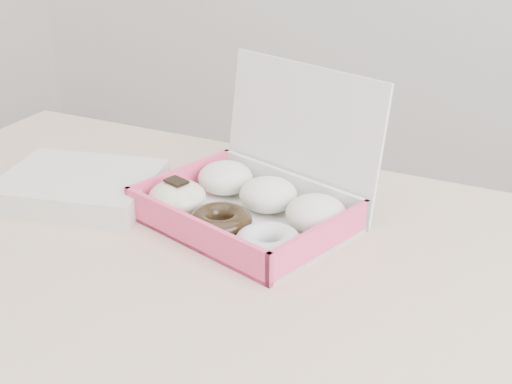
% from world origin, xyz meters
% --- Properties ---
extents(table, '(1.20, 0.80, 0.75)m').
position_xyz_m(table, '(0.00, 0.00, 0.67)').
color(table, tan).
rests_on(table, ground).
extents(donut_box, '(0.34, 0.32, 0.21)m').
position_xyz_m(donut_box, '(0.01, 0.14, 0.78)').
color(donut_box, white).
rests_on(donut_box, table).
extents(newspapers, '(0.27, 0.23, 0.04)m').
position_xyz_m(newspapers, '(-0.26, 0.09, 0.77)').
color(newspapers, white).
rests_on(newspapers, table).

